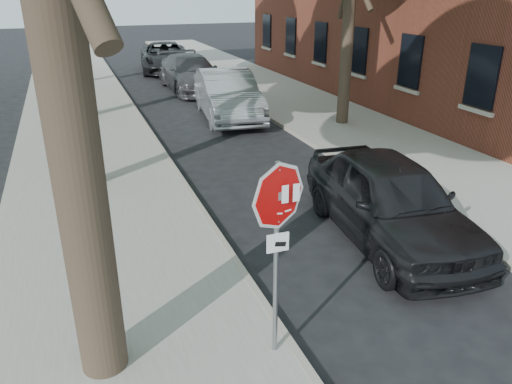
{
  "coord_description": "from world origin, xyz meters",
  "views": [
    {
      "loc": [
        -2.78,
        -4.82,
        4.54
      ],
      "look_at": [
        -0.67,
        0.77,
        2.05
      ],
      "focal_mm": 35.0,
      "sensor_mm": 36.0,
      "label": 1
    }
  ],
  "objects_px": {
    "car_c": "(191,73)",
    "car_a": "(390,200)",
    "car_b": "(228,95)",
    "car_d": "(165,57)",
    "stop_sign": "(278,225)"
  },
  "relations": [
    {
      "from": "car_c",
      "to": "car_b",
      "type": "bearing_deg",
      "value": -91.37
    },
    {
      "from": "car_a",
      "to": "car_b",
      "type": "relative_size",
      "value": 0.92
    },
    {
      "from": "car_b",
      "to": "car_c",
      "type": "distance_m",
      "value": 5.62
    },
    {
      "from": "car_c",
      "to": "car_d",
      "type": "xyz_separation_m",
      "value": [
        -0.02,
        5.88,
        -0.0
      ]
    },
    {
      "from": "car_a",
      "to": "car_d",
      "type": "bearing_deg",
      "value": 96.17
    },
    {
      "from": "car_b",
      "to": "car_d",
      "type": "relative_size",
      "value": 0.91
    },
    {
      "from": "car_b",
      "to": "car_d",
      "type": "xyz_separation_m",
      "value": [
        -0.02,
        11.5,
        -0.06
      ]
    },
    {
      "from": "car_c",
      "to": "car_a",
      "type": "bearing_deg",
      "value": -91.37
    },
    {
      "from": "car_a",
      "to": "car_d",
      "type": "distance_m",
      "value": 21.56
    },
    {
      "from": "car_c",
      "to": "car_d",
      "type": "bearing_deg",
      "value": 88.86
    },
    {
      "from": "stop_sign",
      "to": "car_c",
      "type": "relative_size",
      "value": 0.48
    },
    {
      "from": "stop_sign",
      "to": "car_c",
      "type": "height_order",
      "value": "stop_sign"
    },
    {
      "from": "car_a",
      "to": "car_b",
      "type": "height_order",
      "value": "car_b"
    },
    {
      "from": "stop_sign",
      "to": "car_d",
      "type": "height_order",
      "value": "stop_sign"
    },
    {
      "from": "stop_sign",
      "to": "car_b",
      "type": "xyz_separation_m",
      "value": [
        3.3,
        12.4,
        -1.1
      ]
    }
  ]
}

